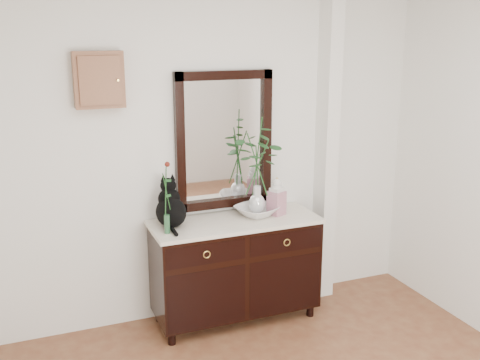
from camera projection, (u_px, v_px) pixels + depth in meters
name	position (u px, v px, depth m)	size (l,w,h in m)	color
wall_back	(212.00, 152.00, 4.45)	(3.60, 0.04, 2.70)	white
pilaster	(327.00, 145.00, 4.74)	(0.12, 0.20, 2.70)	white
sideboard	(235.00, 265.00, 4.49)	(1.33, 0.52, 0.82)	black
wall_mirror	(224.00, 141.00, 4.46)	(0.80, 0.06, 1.10)	black
key_cabinet	(99.00, 80.00, 3.96)	(0.35, 0.10, 0.40)	brown
cat	(171.00, 203.00, 4.22)	(0.26, 0.32, 0.37)	black
lotus_bowl	(257.00, 211.00, 4.49)	(0.33, 0.33, 0.08)	silver
vase_branches	(257.00, 165.00, 4.40)	(0.38, 0.38, 0.79)	silver
bud_vase_rose	(166.00, 197.00, 4.04)	(0.07, 0.07, 0.55)	#2D603A
ginger_jar	(277.00, 196.00, 4.49)	(0.12, 0.12, 0.31)	silver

